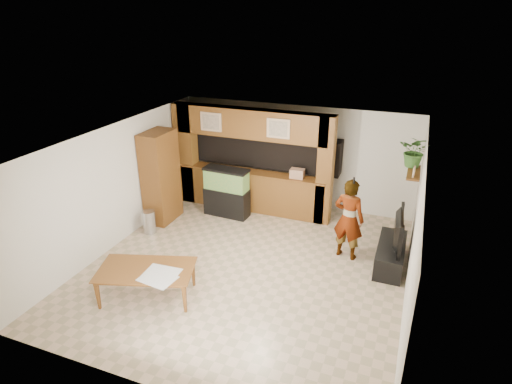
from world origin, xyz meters
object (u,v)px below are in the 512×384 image
at_px(aquarium, 227,193).
at_px(dining_table, 147,284).
at_px(television, 394,229).
at_px(person, 349,219).
at_px(pantry_cabinet, 161,177).

distance_m(aquarium, dining_table, 3.56).
height_order(aquarium, television, aquarium).
xyz_separation_m(aquarium, dining_table, (0.08, -3.55, -0.31)).
height_order(person, dining_table, person).
relative_size(pantry_cabinet, aquarium, 1.79).
bearing_deg(person, dining_table, 53.92).
bearing_deg(person, television, -168.11).
relative_size(person, dining_table, 1.04).
bearing_deg(dining_table, television, 16.40).
distance_m(aquarium, television, 4.10).
bearing_deg(television, pantry_cabinet, 85.27).
relative_size(pantry_cabinet, dining_table, 1.32).
bearing_deg(aquarium, person, -12.77).
height_order(pantry_cabinet, television, pantry_cabinet).
bearing_deg(pantry_cabinet, aquarium, 28.98).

